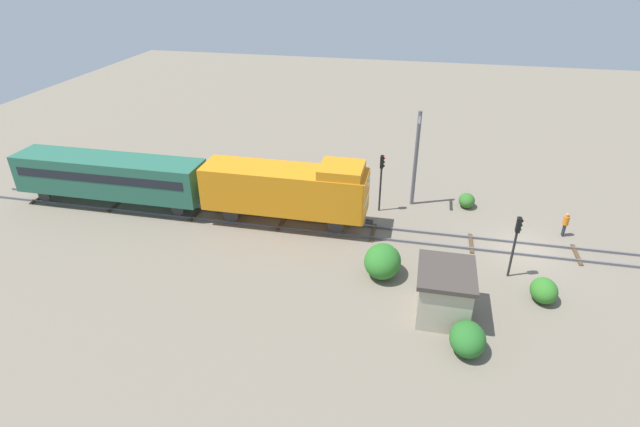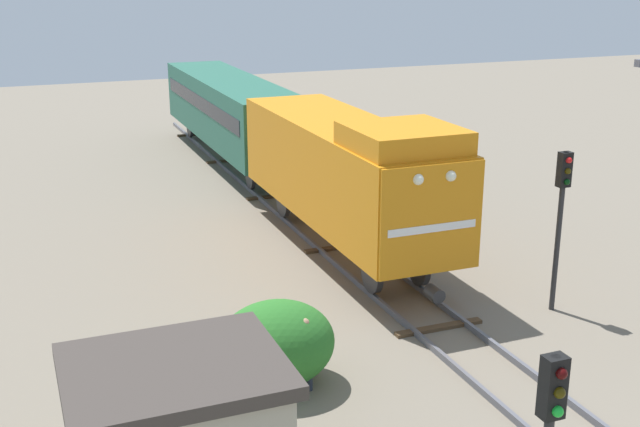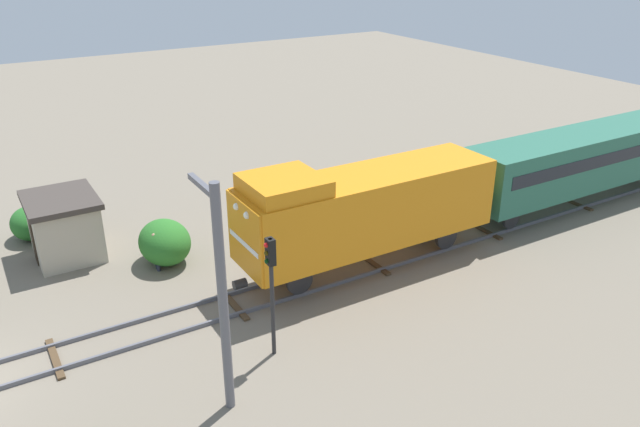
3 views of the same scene
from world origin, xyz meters
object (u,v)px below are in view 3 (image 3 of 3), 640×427
(catenary_mast, at_px, (222,294))
(relay_hut, at_px, (64,226))
(locomotive, at_px, (364,207))
(passenger_car_leading, at_px, (581,157))
(worker_by_signal, at_px, (156,249))
(traffic_signal_mid, at_px, (271,276))

(catenary_mast, height_order, relay_hut, catenary_mast)
(locomotive, bearing_deg, relay_hut, -125.71)
(passenger_car_leading, xyz_separation_m, worker_by_signal, (-4.20, -20.84, -1.53))
(worker_by_signal, bearing_deg, passenger_car_leading, 120.18)
(locomotive, height_order, relay_hut, locomotive)
(passenger_car_leading, xyz_separation_m, relay_hut, (-7.50, -23.77, -1.13))
(relay_hut, bearing_deg, catenary_mast, 10.14)
(worker_by_signal, bearing_deg, relay_hut, -96.84)
(locomotive, relative_size, worker_by_signal, 6.82)
(traffic_signal_mid, relative_size, catenary_mast, 0.60)
(worker_by_signal, bearing_deg, traffic_signal_mid, 53.18)
(traffic_signal_mid, height_order, worker_by_signal, traffic_signal_mid)
(worker_by_signal, distance_m, catenary_mast, 9.58)
(locomotive, relative_size, catenary_mast, 1.62)
(worker_by_signal, relative_size, relay_hut, 0.49)
(locomotive, relative_size, relay_hut, 3.31)
(traffic_signal_mid, xyz_separation_m, catenary_mast, (1.53, -2.27, 0.84))
(passenger_car_leading, distance_m, catenary_mast, 22.14)
(passenger_car_leading, bearing_deg, worker_by_signal, -101.39)
(locomotive, xyz_separation_m, relay_hut, (-7.50, -10.43, -1.38))
(locomotive, relative_size, traffic_signal_mid, 2.71)
(passenger_car_leading, bearing_deg, relay_hut, -107.51)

